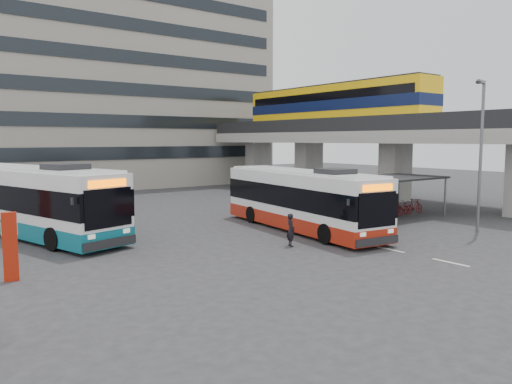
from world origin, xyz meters
TOP-DOWN VIEW (x-y plane):
  - ground at (0.00, 0.00)m, footprint 120.00×120.00m
  - viaduct at (17.00, 13.56)m, footprint 8.00×32.00m
  - bike_shelter at (8.47, 3.00)m, footprint 10.00×4.00m
  - office_block at (6.00, 36.00)m, footprint 30.00×15.00m
  - road_markings at (2.50, -3.00)m, footprint 0.15×7.60m
  - bus_main at (2.61, 3.06)m, footprint 3.88×11.92m
  - bus_teal at (-9.42, 9.87)m, footprint 6.03×12.98m
  - pedestrian at (-0.59, 0.14)m, footprint 0.53×0.64m
  - lamp_post at (9.62, -3.06)m, footprint 1.36×0.51m
  - sign_totem_mid at (-12.01, 1.59)m, footprint 0.52×0.25m

SIDE VIEW (x-z plane):
  - ground at x=0.00m, z-range 0.00..0.00m
  - road_markings at x=2.50m, z-range 0.00..0.01m
  - pedestrian at x=-0.59m, z-range 0.00..1.52m
  - sign_totem_mid at x=-12.01m, z-range 0.04..2.45m
  - bike_shelter at x=8.47m, z-range 0.03..2.57m
  - bus_main at x=2.61m, z-range -0.12..3.34m
  - bus_teal at x=-9.42m, z-range -0.13..3.63m
  - lamp_post at x=9.62m, z-range 0.55..8.43m
  - viaduct at x=17.00m, z-range 1.39..11.07m
  - office_block at x=6.00m, z-range 0.00..25.00m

